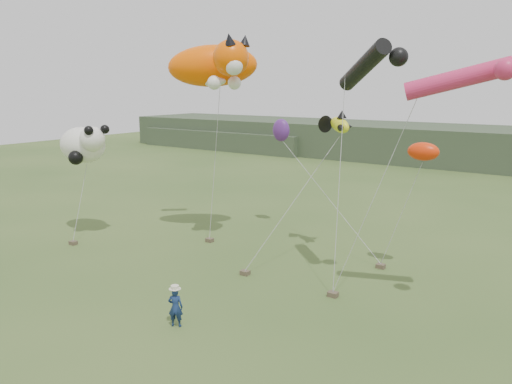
{
  "coord_description": "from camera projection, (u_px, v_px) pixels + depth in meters",
  "views": [
    {
      "loc": [
        12.34,
        -13.29,
        8.38
      ],
      "look_at": [
        1.14,
        3.0,
        4.19
      ],
      "focal_mm": 35.0,
      "sensor_mm": 36.0,
      "label": 1
    }
  ],
  "objects": [
    {
      "name": "ground",
      "position": [
        188.0,
        308.0,
        19.29
      ],
      "size": [
        120.0,
        120.0,
        0.0
      ],
      "primitive_type": "plane",
      "color": "#385123",
      "rests_on": "ground"
    },
    {
      "name": "headland",
      "position": [
        433.0,
        145.0,
        56.64
      ],
      "size": [
        90.0,
        13.0,
        4.0
      ],
      "color": "#2D3D28",
      "rests_on": "ground"
    },
    {
      "name": "tube_kites",
      "position": [
        413.0,
        70.0,
        18.07
      ],
      "size": [
        7.17,
        3.21,
        2.23
      ],
      "color": "black",
      "rests_on": "ground"
    },
    {
      "name": "panda_kite",
      "position": [
        84.0,
        145.0,
        27.59
      ],
      "size": [
        3.54,
        2.29,
        2.2
      ],
      "color": "white",
      "rests_on": "ground"
    },
    {
      "name": "fish_kite",
      "position": [
        333.0,
        124.0,
        24.1
      ],
      "size": [
        2.37,
        1.53,
        1.2
      ],
      "color": "yellow",
      "rests_on": "ground"
    },
    {
      "name": "festival_attendant",
      "position": [
        176.0,
        307.0,
        17.66
      ],
      "size": [
        0.63,
        0.55,
        1.45
      ],
      "primitive_type": "imported",
      "rotation": [
        0.0,
        0.0,
        3.62
      ],
      "color": "navy",
      "rests_on": "ground"
    },
    {
      "name": "cat_kite",
      "position": [
        216.0,
        65.0,
        25.89
      ],
      "size": [
        6.34,
        4.56,
        2.7
      ],
      "color": "#FD5900",
      "rests_on": "ground"
    },
    {
      "name": "misc_kites",
      "position": [
        337.0,
        139.0,
        25.57
      ],
      "size": [
        10.33,
        3.78,
        1.33
      ],
      "color": "red",
      "rests_on": "ground"
    },
    {
      "name": "sandbag_anchors",
      "position": [
        240.0,
        261.0,
        24.17
      ],
      "size": [
        15.42,
        6.32,
        0.2
      ],
      "color": "brown",
      "rests_on": "ground"
    }
  ]
}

